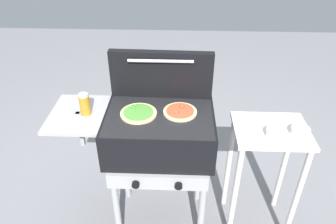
# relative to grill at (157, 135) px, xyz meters

# --- Properties ---
(ground_plane) EXTENTS (8.00, 8.00, 0.00)m
(ground_plane) POSITION_rel_grill_xyz_m (0.01, 0.00, -0.76)
(ground_plane) COLOR gray
(grill) EXTENTS (0.96, 0.53, 0.90)m
(grill) POSITION_rel_grill_xyz_m (0.00, 0.00, 0.00)
(grill) COLOR black
(grill) RESTS_ON ground_plane
(grill_lid_open) EXTENTS (0.63, 0.09, 0.30)m
(grill_lid_open) POSITION_rel_grill_xyz_m (0.01, 0.22, 0.30)
(grill_lid_open) COLOR black
(grill_lid_open) RESTS_ON grill
(pizza_pepperoni) EXTENTS (0.20, 0.20, 0.04)m
(pizza_pepperoni) POSITION_rel_grill_xyz_m (0.13, 0.03, 0.15)
(pizza_pepperoni) COLOR beige
(pizza_pepperoni) RESTS_ON grill
(pizza_veggie) EXTENTS (0.21, 0.21, 0.03)m
(pizza_veggie) POSITION_rel_grill_xyz_m (-0.11, 0.00, 0.15)
(pizza_veggie) COLOR #E0C17F
(pizza_veggie) RESTS_ON grill
(sauce_jar) EXTENTS (0.06, 0.06, 0.13)m
(sauce_jar) POSITION_rel_grill_xyz_m (-0.41, -0.00, 0.21)
(sauce_jar) COLOR #B77A1E
(sauce_jar) RESTS_ON grill
(prep_table) EXTENTS (0.44, 0.36, 0.82)m
(prep_table) POSITION_rel_grill_xyz_m (0.67, 0.00, -0.18)
(prep_table) COLOR beige
(prep_table) RESTS_ON ground_plane
(topping_bowl_near) EXTENTS (0.11, 0.11, 0.04)m
(topping_bowl_near) POSITION_rel_grill_xyz_m (0.67, -0.06, 0.08)
(topping_bowl_near) COLOR silver
(topping_bowl_near) RESTS_ON prep_table
(topping_bowl_far) EXTENTS (0.10, 0.10, 0.04)m
(topping_bowl_far) POSITION_rel_grill_xyz_m (0.82, -0.04, 0.08)
(topping_bowl_far) COLOR silver
(topping_bowl_far) RESTS_ON prep_table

